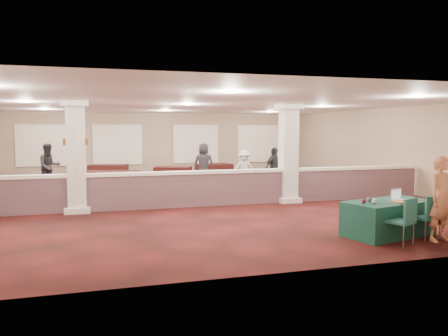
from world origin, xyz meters
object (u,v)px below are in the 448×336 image
object	(u,v)px
far_table_front_right	(255,184)
attendee_d	(204,164)
attendee_c	(274,168)
attendee_a	(49,166)
conf_chair_main	(429,213)
woman	(441,199)
far_table_back_center	(173,174)
near_table	(388,218)
far_table_front_left	(110,181)
far_table_back_right	(215,171)
far_table_back_left	(108,172)
attendee_b	(244,169)
conf_chair_side	(404,217)
far_table_front_center	(123,181)

from	to	relation	value
far_table_front_right	attendee_d	bearing A→B (deg)	109.50
attendee_c	attendee_a	bearing A→B (deg)	133.40
conf_chair_main	far_table_front_right	xyz separation A→B (m)	(-1.34, 7.16, -0.18)
woman	attendee_c	xyz separation A→B (m)	(-0.26, 8.51, -0.08)
far_table_back_center	attendee_a	size ratio (longest dim) A/B	0.91
near_table	far_table_back_center	distance (m)	11.88
near_table	attendee_d	size ratio (longest dim) A/B	1.13
far_table_front_left	far_table_back_right	bearing A→B (deg)	33.81
attendee_c	attendee_d	size ratio (longest dim) A/B	0.93
far_table_back_left	attendee_b	world-z (taller)	attendee_b
conf_chair_side	far_table_back_center	distance (m)	12.62
attendee_a	conf_chair_side	bearing A→B (deg)	-75.99
far_table_back_left	far_table_front_right	bearing A→B (deg)	-51.12
attendee_c	far_table_front_right	bearing A→B (deg)	-166.18
far_table_back_right	attendee_a	size ratio (longest dim) A/B	0.93
woman	far_table_back_center	world-z (taller)	woman
far_table_back_left	conf_chair_main	bearing A→B (deg)	-64.59
far_table_back_left	far_table_back_center	distance (m)	3.09
far_table_front_right	attendee_b	size ratio (longest dim) A/B	1.27
far_table_back_right	conf_chair_main	bearing A→B (deg)	-84.03
near_table	woman	distance (m)	1.16
near_table	woman	xyz separation A→B (m)	(0.72, -0.75, 0.52)
woman	far_table_back_left	bearing A→B (deg)	104.52
attendee_a	far_table_back_left	bearing A→B (deg)	26.00
attendee_d	far_table_back_center	bearing A→B (deg)	-38.49
far_table_front_left	far_table_back_left	size ratio (longest dim) A/B	1.08
far_table_front_right	far_table_back_center	world-z (taller)	far_table_front_right
conf_chair_side	near_table	bearing A→B (deg)	49.07
far_table_front_center	attendee_a	bearing A→B (deg)	160.40
conf_chair_side	attendee_b	xyz separation A→B (m)	(-0.28, 9.34, 0.19)
far_table_front_left	attendee_b	distance (m)	5.29
far_table_front_center	attendee_b	world-z (taller)	attendee_b
woman	attendee_b	xyz separation A→B (m)	(-1.24, 9.27, -0.14)
far_table_back_left	far_table_back_right	world-z (taller)	far_table_back_left
conf_chair_side	far_table_front_left	distance (m)	11.20
far_table_front_left	far_table_back_right	distance (m)	6.02
far_table_back_right	attendee_d	size ratio (longest dim) A/B	0.94
far_table_front_center	far_table_front_right	bearing A→B (deg)	-30.96
far_table_front_left	attendee_a	world-z (taller)	attendee_a
near_table	far_table_back_center	world-z (taller)	near_table
far_table_back_right	conf_chair_side	bearing A→B (deg)	-87.64
near_table	far_table_back_left	size ratio (longest dim) A/B	1.14
woman	far_table_front_right	size ratio (longest dim) A/B	0.93
conf_chair_main	far_table_back_right	size ratio (longest dim) A/B	0.58
far_table_front_right	far_table_back_right	size ratio (longest dim) A/B	1.16
far_table_front_left	far_table_back_left	distance (m)	3.85
far_table_back_center	far_table_back_right	distance (m)	2.30
conf_chair_side	attendee_d	bearing A→B (deg)	74.69
far_table_front_center	attendee_d	size ratio (longest dim) A/B	0.96
conf_chair_side	attendee_c	xyz separation A→B (m)	(0.70, 8.58, 0.25)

